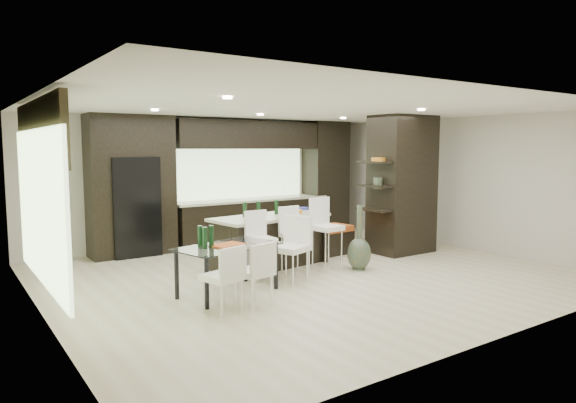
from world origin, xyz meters
TOP-DOWN VIEW (x-y plane):
  - ground at (0.00, 0.00)m, footprint 8.00×8.00m
  - back_wall at (0.00, 3.50)m, footprint 8.00×0.02m
  - left_wall at (-4.00, 0.00)m, footprint 0.02×7.00m
  - right_wall at (4.00, 0.00)m, footprint 0.02×7.00m
  - ceiling at (0.00, 0.00)m, footprint 8.00×7.00m
  - window_left at (-3.96, 0.20)m, footprint 0.04×3.20m
  - window_back at (0.60, 3.46)m, footprint 3.40×0.04m
  - stone_accent at (-3.93, 0.20)m, footprint 0.08×3.00m
  - ceiling_spots at (0.00, 0.25)m, footprint 4.00×3.00m
  - back_cabinetry at (0.50, 3.17)m, footprint 6.80×0.68m
  - refrigerator at (-1.90, 3.12)m, footprint 0.90×0.68m
  - partition_column at (2.60, 0.40)m, footprint 1.20×0.80m
  - kitchen_island at (-0.19, 0.86)m, footprint 2.22×1.19m
  - stool_left at (-0.85, 0.11)m, footprint 0.39×0.39m
  - stool_mid at (-0.19, 0.11)m, footprint 0.41×0.41m
  - stool_right at (0.46, 0.09)m, footprint 0.47×0.47m
  - bench at (1.02, 1.04)m, footprint 1.49×0.70m
  - floor_vase at (0.88, -0.26)m, footprint 0.52×0.52m
  - dining_table at (-1.65, -0.29)m, footprint 1.59×1.12m
  - chair_near at (-1.65, -0.99)m, footprint 0.50×0.50m
  - chair_far at (-2.10, -0.99)m, footprint 0.53×0.53m
  - chair_end at (-0.59, -0.29)m, footprint 0.66×0.66m

SIDE VIEW (x-z plane):
  - ground at x=0.00m, z-range 0.00..0.00m
  - bench at x=1.02m, z-range 0.00..0.55m
  - dining_table at x=-1.65m, z-range 0.00..0.70m
  - chair_near at x=-1.65m, z-range 0.00..0.79m
  - chair_far at x=-2.10m, z-range 0.00..0.80m
  - stool_left at x=-0.85m, z-range 0.00..0.88m
  - kitchen_island at x=-0.19m, z-range 0.00..0.88m
  - stool_mid at x=-0.19m, z-range 0.00..0.90m
  - chair_end at x=-0.59m, z-range 0.00..0.94m
  - stool_right at x=0.46m, z-range 0.00..0.99m
  - floor_vase at x=0.88m, z-range 0.00..1.11m
  - refrigerator at x=-1.90m, z-range 0.00..1.90m
  - back_wall at x=0.00m, z-range 0.00..2.70m
  - left_wall at x=-4.00m, z-range 0.00..2.70m
  - right_wall at x=4.00m, z-range 0.00..2.70m
  - window_left at x=-3.96m, z-range 0.40..2.30m
  - back_cabinetry at x=0.50m, z-range 0.00..2.70m
  - partition_column at x=2.60m, z-range 0.00..2.70m
  - window_back at x=0.60m, z-range 0.95..2.15m
  - stone_accent at x=-3.93m, z-range 1.85..2.65m
  - ceiling_spots at x=0.00m, z-range 2.67..2.69m
  - ceiling at x=0.00m, z-range 2.69..2.71m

